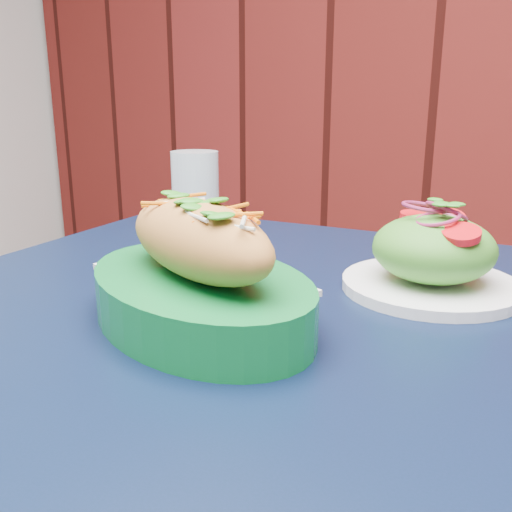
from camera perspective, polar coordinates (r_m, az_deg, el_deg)
The scene contains 4 objects.
cafe_table at distance 0.62m, azimuth -0.47°, elevation -13.08°, with size 0.93×0.93×0.75m.
banh_mi_basket at distance 0.54m, azimuth -5.68°, elevation -1.89°, with size 0.32×0.26×0.13m.
salad_plate at distance 0.66m, azimuth 17.28°, elevation -0.05°, with size 0.20×0.20×0.10m.
water_glass at distance 0.94m, azimuth -6.08°, elevation 6.59°, with size 0.08×0.08×0.12m, color silver.
Camera 1 is at (0.27, 1.06, 0.96)m, focal length 40.00 mm.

